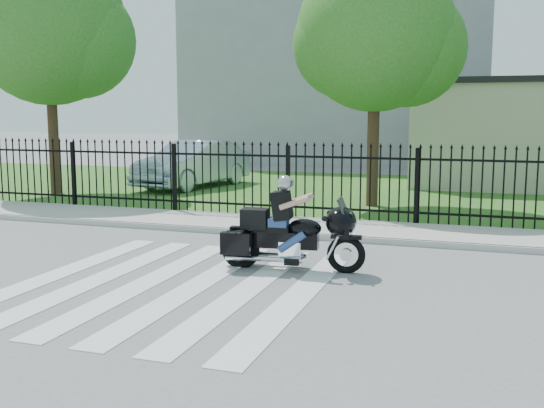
% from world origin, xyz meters
% --- Properties ---
extents(ground, '(120.00, 120.00, 0.00)m').
position_xyz_m(ground, '(0.00, 0.00, 0.00)').
color(ground, slate).
rests_on(ground, ground).
extents(crosswalk, '(5.00, 5.50, 0.01)m').
position_xyz_m(crosswalk, '(0.00, 0.00, 0.01)').
color(crosswalk, silver).
rests_on(crosswalk, ground).
extents(sidewalk, '(40.00, 2.00, 0.12)m').
position_xyz_m(sidewalk, '(0.00, 5.00, 0.06)').
color(sidewalk, '#ADAAA3').
rests_on(sidewalk, ground).
extents(curb, '(40.00, 0.12, 0.12)m').
position_xyz_m(curb, '(0.00, 4.00, 0.06)').
color(curb, '#ADAAA3').
rests_on(curb, ground).
extents(grass_strip, '(40.00, 12.00, 0.02)m').
position_xyz_m(grass_strip, '(0.00, 12.00, 0.01)').
color(grass_strip, '#336021').
rests_on(grass_strip, ground).
extents(iron_fence, '(26.00, 0.04, 1.80)m').
position_xyz_m(iron_fence, '(0.00, 6.00, 0.90)').
color(iron_fence, black).
rests_on(iron_fence, ground).
extents(tree_left, '(4.80, 4.80, 7.58)m').
position_xyz_m(tree_left, '(-8.50, 8.50, 5.17)').
color(tree_left, '#382316').
rests_on(tree_left, ground).
extents(tree_mid, '(4.20, 4.20, 6.78)m').
position_xyz_m(tree_mid, '(1.50, 9.00, 4.67)').
color(tree_mid, '#382316').
rests_on(tree_mid, ground).
extents(building_tall, '(15.00, 10.00, 12.00)m').
position_xyz_m(building_tall, '(-3.00, 26.00, 6.00)').
color(building_tall, '#93979B').
rests_on(building_tall, ground).
extents(motorcycle_rider, '(2.42, 0.89, 1.60)m').
position_xyz_m(motorcycle_rider, '(1.40, 1.45, 0.65)').
color(motorcycle_rider, black).
rests_on(motorcycle_rider, ground).
extents(parked_car, '(2.60, 5.06, 1.59)m').
position_xyz_m(parked_car, '(-5.09, 11.45, 0.81)').
color(parked_car, '#9EAFC7').
rests_on(parked_car, grass_strip).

